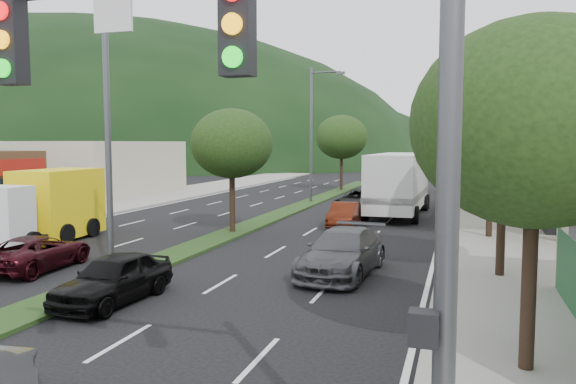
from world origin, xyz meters
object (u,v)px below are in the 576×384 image
(tree_r_a, at_px, (535,124))
(streetlight_mid, at_px, (314,128))
(tree_r_c, at_px, (492,137))
(tree_med_near, at_px, (232,144))
(tree_med_far, at_px, (342,137))
(streetlight_near, at_px, (113,107))
(traffic_signal, at_px, (297,126))
(tree_r_d, at_px, (484,131))
(car_queue_d, at_px, (359,201))
(car_queue_c, at_px, (344,215))
(tree_r_e, at_px, (479,138))
(car_queue_b, at_px, (342,252))
(car_queue_a, at_px, (114,278))
(tree_r_b, at_px, (505,125))
(suv_maroon, at_px, (37,252))
(box_truck, at_px, (47,208))
(motorhome, at_px, (399,183))

(tree_r_a, height_order, streetlight_mid, streetlight_mid)
(tree_r_c, distance_m, tree_med_near, 12.17)
(tree_med_far, distance_m, streetlight_near, 36.01)
(tree_med_near, relative_size, streetlight_near, 0.60)
(tree_med_near, height_order, streetlight_mid, streetlight_mid)
(traffic_signal, bearing_deg, tree_r_c, 82.15)
(tree_r_d, bearing_deg, car_queue_d, -166.25)
(traffic_signal, distance_m, car_queue_d, 30.30)
(streetlight_mid, relative_size, car_queue_c, 2.56)
(tree_med_far, xyz_separation_m, car_queue_d, (4.50, -15.83, -4.27))
(tree_r_e, distance_m, streetlight_near, 34.11)
(car_queue_c, bearing_deg, car_queue_d, 90.48)
(streetlight_near, height_order, car_queue_c, streetlight_near)
(tree_r_e, height_order, tree_med_far, tree_med_far)
(tree_r_d, bearing_deg, streetlight_near, -118.20)
(traffic_signal, bearing_deg, car_queue_b, 99.40)
(car_queue_a, distance_m, car_queue_b, 7.54)
(traffic_signal, relative_size, tree_r_b, 1.01)
(traffic_signal, relative_size, tree_r_a, 1.06)
(streetlight_mid, xyz_separation_m, car_queue_b, (6.72, -21.83, -4.82))
(tree_r_e, relative_size, car_queue_b, 1.27)
(tree_r_d, height_order, tree_r_e, tree_r_d)
(traffic_signal, relative_size, car_queue_c, 1.79)
(tree_r_a, xyz_separation_m, car_queue_c, (-7.20, 17.95, -4.18))
(tree_med_near, xyz_separation_m, tree_med_far, (0.00, 26.00, 0.58))
(suv_maroon, relative_size, box_truck, 0.66)
(tree_r_e, relative_size, box_truck, 1.00)
(tree_r_c, bearing_deg, tree_r_a, -90.00)
(tree_r_e, relative_size, streetlight_mid, 0.67)
(streetlight_mid, distance_m, motorhome, 9.31)
(car_queue_d, relative_size, box_truck, 0.80)
(streetlight_near, xyz_separation_m, car_queue_a, (1.29, -2.06, -4.89))
(traffic_signal, relative_size, streetlight_near, 0.70)
(tree_med_near, height_order, car_queue_c, tree_med_near)
(traffic_signal, bearing_deg, car_queue_d, 98.67)
(motorhome, bearing_deg, suv_maroon, -117.76)
(tree_r_c, xyz_separation_m, car_queue_c, (-7.20, 1.95, -4.10))
(tree_r_e, height_order, suv_maroon, tree_r_e)
(tree_r_c, distance_m, tree_med_far, 26.83)
(tree_r_a, xyz_separation_m, tree_r_b, (-0.00, 8.00, 0.22))
(tree_r_a, bearing_deg, tree_r_d, 90.00)
(tree_med_far, height_order, box_truck, tree_med_far)
(suv_maroon, bearing_deg, tree_r_d, -130.48)
(tree_r_e, relative_size, suv_maroon, 1.51)
(car_queue_a, relative_size, car_queue_b, 0.77)
(streetlight_mid, bearing_deg, car_queue_c, -67.42)
(car_queue_b, bearing_deg, streetlight_near, -149.92)
(tree_r_d, relative_size, suv_maroon, 1.62)
(car_queue_b, xyz_separation_m, car_queue_d, (-2.42, 16.99, -0.02))
(car_queue_a, relative_size, car_queue_d, 0.77)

